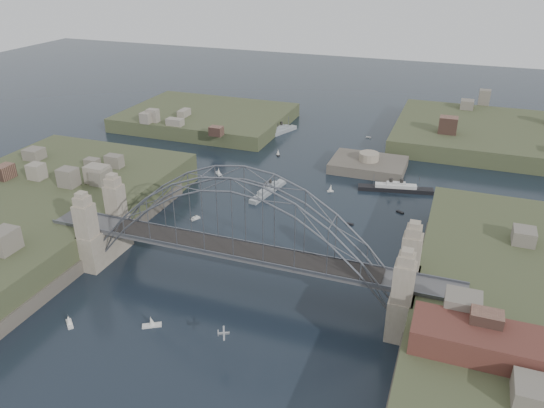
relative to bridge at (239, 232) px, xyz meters
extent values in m
plane|color=black|center=(0.00, 0.00, -12.32)|extent=(500.00, 500.00, 0.00)
cube|color=#505053|center=(0.00, 0.00, -4.32)|extent=(84.00, 6.00, 0.70)
cube|color=#575A63|center=(0.00, -3.00, -3.77)|extent=(84.00, 0.25, 0.50)
cube|color=#575A63|center=(0.00, 3.00, -3.77)|extent=(84.00, 0.25, 0.50)
cube|color=black|center=(0.00, 0.00, -3.77)|extent=(55.20, 5.20, 0.35)
cube|color=gray|center=(-31.50, -5.00, -3.47)|extent=(3.40, 3.40, 17.70)
cube|color=gray|center=(-31.50, 5.00, -3.47)|extent=(3.40, 3.40, 17.70)
cube|color=gray|center=(31.50, -5.00, -3.47)|extent=(3.40, 3.40, 17.70)
cube|color=gray|center=(31.50, 5.00, -3.47)|extent=(3.40, 3.40, 17.70)
cube|color=gray|center=(-31.50, 0.00, -8.32)|extent=(4.08, 13.80, 8.00)
cube|color=gray|center=(31.50, 0.00, -8.32)|extent=(4.08, 13.80, 8.00)
cube|color=#3C4428|center=(-58.00, 0.00, -10.32)|extent=(50.00, 90.00, 12.00)
cube|color=#4F473D|center=(-35.50, 0.00, -11.32)|extent=(6.00, 70.00, 4.00)
cube|color=#4F473D|center=(35.50, 0.00, -11.32)|extent=(6.00, 70.00, 4.00)
cube|color=#3C4428|center=(-55.00, 95.00, -11.82)|extent=(60.00, 45.00, 9.00)
cube|color=#3C4428|center=(50.00, 110.00, -11.57)|extent=(70.00, 55.00, 9.50)
cube|color=#4F473D|center=(12.00, 70.00, -12.82)|extent=(22.00, 16.00, 7.00)
cylinder|color=gray|center=(12.00, 70.00, -8.12)|extent=(6.00, 6.00, 2.40)
cube|color=#592D26|center=(44.00, -14.00, -2.32)|extent=(20.00, 8.00, 4.00)
cube|color=#9BA1A4|center=(-10.44, 43.29, -11.96)|extent=(5.08, 16.55, 1.46)
cube|color=#9BA1A4|center=(-10.44, 43.29, -10.86)|extent=(3.23, 9.18, 1.09)
cube|color=#9BA1A4|center=(-10.44, 43.29, -10.04)|extent=(1.92, 4.25, 0.73)
cylinder|color=black|center=(-10.64, 42.16, -9.40)|extent=(0.79, 0.79, 1.46)
cylinder|color=black|center=(-10.23, 44.42, -9.40)|extent=(0.79, 0.79, 1.46)
cylinder|color=#575A63|center=(-11.31, 38.44, -9.59)|extent=(0.15, 0.15, 3.65)
cylinder|color=#575A63|center=(-9.56, 48.13, -9.59)|extent=(0.15, 0.15, 3.65)
cube|color=#9BA1A4|center=(-24.78, 92.91, -11.90)|extent=(8.46, 16.82, 1.71)
cube|color=#9BA1A4|center=(-24.78, 92.91, -10.61)|extent=(5.09, 9.42, 1.29)
cube|color=#9BA1A4|center=(-24.78, 92.91, -9.65)|extent=(2.77, 4.46, 0.86)
cylinder|color=black|center=(-25.21, 91.79, -8.90)|extent=(0.85, 0.85, 1.71)
cylinder|color=black|center=(-24.34, 94.03, -8.90)|extent=(0.85, 0.85, 1.71)
cylinder|color=#575A63|center=(-26.66, 88.12, -9.11)|extent=(0.17, 0.17, 4.29)
cylinder|color=#575A63|center=(-22.90, 97.70, -9.11)|extent=(0.17, 0.17, 4.29)
cube|color=black|center=(22.16, 56.92, -11.95)|extent=(20.60, 6.84, 1.49)
cube|color=silver|center=(22.16, 56.92, -10.84)|extent=(11.44, 4.31, 1.12)
cube|color=silver|center=(22.16, 56.92, -10.00)|extent=(5.32, 2.53, 0.74)
cylinder|color=black|center=(20.76, 56.64, -9.35)|extent=(1.00, 1.00, 1.49)
cylinder|color=black|center=(23.56, 57.21, -9.35)|extent=(1.00, 1.00, 1.49)
cylinder|color=#575A63|center=(16.15, 55.69, -9.53)|extent=(0.15, 0.15, 3.72)
cylinder|color=#575A63|center=(28.17, 58.16, -9.53)|extent=(0.15, 0.15, 3.72)
cube|color=#A0A3A7|center=(5.61, -19.66, -7.41)|extent=(1.77, 1.08, 0.32)
cube|color=#A0A3A7|center=(5.61, -19.66, -7.35)|extent=(1.85, 3.39, 0.07)
cube|color=#A0A3A7|center=(4.80, -20.06, -7.24)|extent=(0.65, 1.09, 0.40)
cube|color=silver|center=(-22.03, 22.50, -12.17)|extent=(1.90, 2.66, 0.45)
cube|color=silver|center=(-22.03, 22.50, -11.77)|extent=(1.33, 1.69, 0.40)
cylinder|color=black|center=(-22.03, 22.50, -11.32)|extent=(0.16, 0.16, 0.70)
cube|color=silver|center=(14.66, 33.07, -12.17)|extent=(1.90, 0.85, 0.45)
cube|color=silver|center=(-9.96, -17.02, -12.17)|extent=(3.51, 2.70, 0.45)
cylinder|color=#575A63|center=(-9.96, -17.02, -11.12)|extent=(0.08, 0.08, 2.20)
cone|color=silver|center=(-9.96, -17.02, -11.12)|extent=(1.58, 1.49, 1.92)
cube|color=silver|center=(25.29, 43.81, -12.17)|extent=(2.12, 1.66, 0.45)
cube|color=silver|center=(-28.99, 50.70, -12.17)|extent=(3.61, 3.67, 0.45)
cylinder|color=#575A63|center=(-28.99, 50.70, -11.12)|extent=(0.08, 0.08, 2.20)
cone|color=silver|center=(-28.99, 50.70, -11.12)|extent=(1.58, 1.59, 1.92)
cube|color=silver|center=(5.38, 50.14, -12.17)|extent=(1.75, 1.14, 0.45)
cylinder|color=#575A63|center=(5.38, 50.14, -11.12)|extent=(0.08, 0.08, 2.20)
cone|color=silver|center=(5.38, 50.14, -11.12)|extent=(1.53, 1.39, 1.92)
cube|color=silver|center=(-17.73, 71.74, -12.17)|extent=(1.65, 2.14, 0.45)
cylinder|color=#575A63|center=(-17.73, 71.74, -11.12)|extent=(0.08, 0.08, 2.20)
cone|color=silver|center=(-17.73, 71.74, -11.12)|extent=(1.49, 1.58, 1.92)
cube|color=silver|center=(26.04, 10.68, -12.17)|extent=(2.51, 1.92, 0.45)
cube|color=silver|center=(-24.02, -21.76, -12.17)|extent=(2.76, 2.62, 0.45)
cylinder|color=#575A63|center=(-24.02, -21.76, -11.12)|extent=(0.08, 0.08, 2.20)
cone|color=silver|center=(-24.02, -21.76, -11.12)|extent=(1.59, 1.57, 1.92)
cube|color=silver|center=(6.45, 99.76, -12.17)|extent=(1.86, 0.81, 0.45)
camera|label=1|loc=(36.23, -80.26, 48.58)|focal=34.92mm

